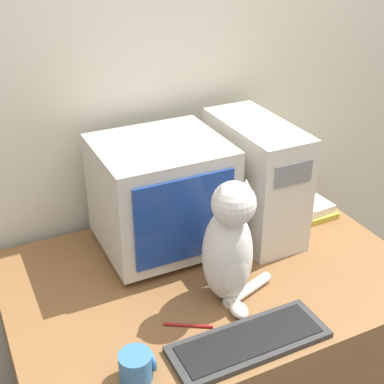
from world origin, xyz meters
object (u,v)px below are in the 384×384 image
object	(u,v)px
cat	(230,247)
keyboard	(249,342)
pen	(188,325)
crt_monitor	(162,195)
computer_tower	(255,178)
mug	(137,366)
book_stack	(311,206)

from	to	relation	value
cat	keyboard	bearing A→B (deg)	-97.86
pen	keyboard	bearing A→B (deg)	-48.45
crt_monitor	keyboard	size ratio (longest dim) A/B	0.92
crt_monitor	computer_tower	world-z (taller)	computer_tower
mug	computer_tower	bearing A→B (deg)	37.28
crt_monitor	mug	world-z (taller)	crt_monitor
computer_tower	mug	world-z (taller)	computer_tower
keyboard	book_stack	distance (m)	0.80
book_stack	pen	size ratio (longest dim) A/B	1.46
crt_monitor	computer_tower	distance (m)	0.36
crt_monitor	cat	distance (m)	0.37
computer_tower	keyboard	size ratio (longest dim) A/B	0.97
computer_tower	book_stack	distance (m)	0.33
pen	computer_tower	bearing A→B (deg)	40.33
computer_tower	keyboard	xyz separation A→B (m)	(-0.33, -0.52, -0.20)
computer_tower	book_stack	size ratio (longest dim) A/B	2.36
keyboard	book_stack	world-z (taller)	book_stack
computer_tower	crt_monitor	bearing A→B (deg)	174.21
computer_tower	mug	size ratio (longest dim) A/B	4.74
crt_monitor	pen	size ratio (longest dim) A/B	3.27
pen	mug	world-z (taller)	mug
crt_monitor	keyboard	bearing A→B (deg)	-87.58
keyboard	pen	distance (m)	0.19
crt_monitor	book_stack	bearing A→B (deg)	-3.75
keyboard	crt_monitor	bearing A→B (deg)	92.42
keyboard	computer_tower	bearing A→B (deg)	57.85
cat	mug	world-z (taller)	cat
cat	mug	distance (m)	0.44
crt_monitor	computer_tower	bearing A→B (deg)	-5.79
cat	pen	bearing A→B (deg)	-155.31
computer_tower	cat	bearing A→B (deg)	-131.55
cat	pen	distance (m)	0.26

